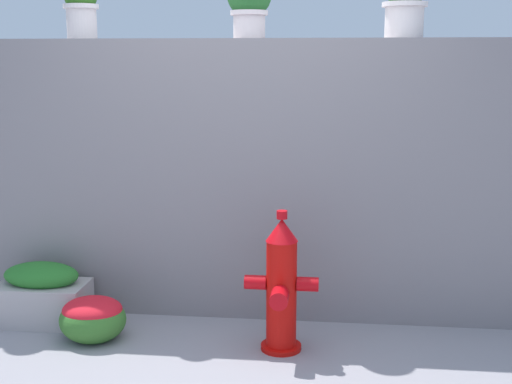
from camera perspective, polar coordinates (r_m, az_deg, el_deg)
ground_plane at (r=4.02m, az=-2.75°, el=-15.41°), size 24.00×24.00×0.00m
stone_wall at (r=4.74m, az=-0.80°, el=1.04°), size 4.96×0.33×1.93m
potted_plant_1 at (r=4.97m, az=-14.53°, el=15.24°), size 0.25×0.25×0.42m
fire_hydrant at (r=4.22m, az=2.14°, el=-8.05°), size 0.46×0.37×0.89m
flower_bush_left at (r=4.58m, az=-13.58°, el=-10.17°), size 0.43×0.39×0.30m
planter_box at (r=4.93m, az=-17.53°, el=-8.20°), size 0.61×0.35×0.43m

